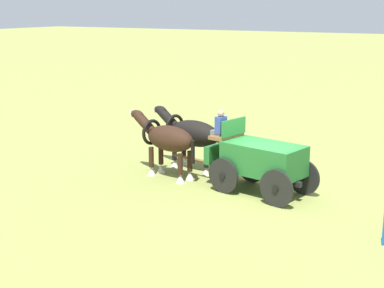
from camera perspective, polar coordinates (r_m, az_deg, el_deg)
name	(u,v)px	position (r m, az deg, el deg)	size (l,w,h in m)	color
ground_plane	(263,194)	(18.83, 6.96, -4.86)	(220.00, 220.00, 0.00)	olive
show_wagon	(259,159)	(18.59, 6.65, -1.51)	(5.50, 2.22, 2.59)	#236B2D
draft_horse_near	(167,140)	(20.16, -2.47, 0.44)	(3.01, 1.27, 2.22)	#331E14
draft_horse_off	(192,134)	(21.09, -0.02, 0.99)	(3.20, 1.35, 2.19)	black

